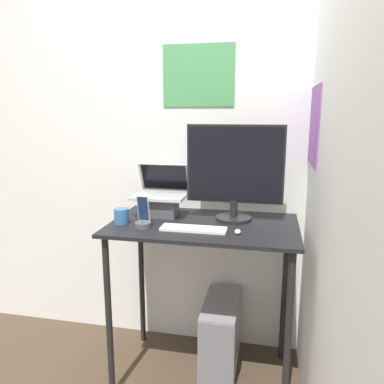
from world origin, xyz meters
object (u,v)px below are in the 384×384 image
keyboard (194,229)px  cell_phone (143,220)px  laptop (160,200)px  monitor (235,173)px  mouse (238,232)px  computer_tower (221,335)px

keyboard → cell_phone: size_ratio=2.00×
laptop → monitor: (0.46, -0.01, 0.19)m
monitor → mouse: 0.37m
monitor → cell_phone: monitor is taller
computer_tower → monitor: bearing=5.9°
laptop → keyboard: 0.37m
monitor → cell_phone: bearing=-152.9°
computer_tower → keyboard: bearing=-119.1°
monitor → computer_tower: monitor is taller
cell_phone → keyboard: bearing=0.9°
laptop → monitor: monitor is taller
laptop → mouse: (0.50, -0.27, -0.08)m
laptop → keyboard: (0.26, -0.25, -0.08)m
monitor → cell_phone: 0.58m
mouse → cell_phone: size_ratio=0.30×
monitor → laptop: bearing=178.4°
laptop → mouse: size_ratio=6.11×
laptop → cell_phone: (-0.02, -0.26, -0.05)m
cell_phone → monitor: bearing=27.1°
mouse → cell_phone: cell_phone is taller
keyboard → laptop: bearing=136.4°
mouse → cell_phone: bearing=178.8°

